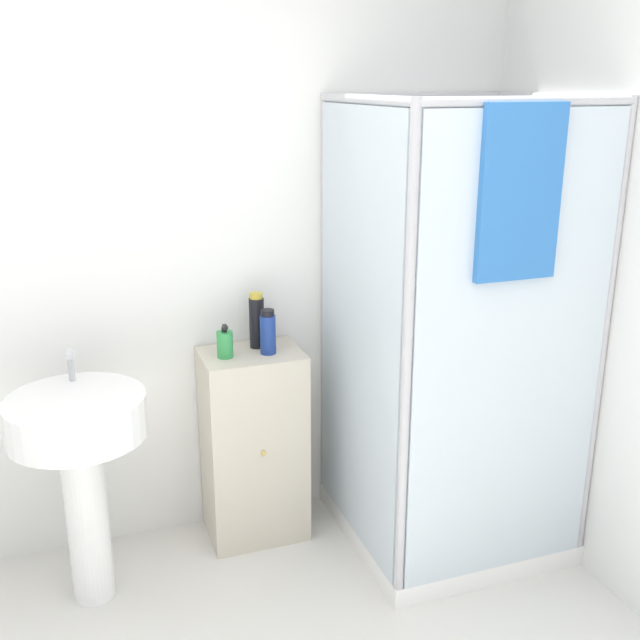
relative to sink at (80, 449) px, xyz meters
The scene contains 7 objects.
wall_back 0.78m from the sink, 57.24° to the left, with size 6.40×0.06×2.50m, color white.
shower_enclosure 1.45m from the sink, ahead, with size 0.86×0.89×1.88m.
vanity_cabinet 0.77m from the sink, 16.74° to the left, with size 0.42×0.33×0.85m.
sink is the anchor object (origin of this frame).
soap_dispenser 0.69m from the sink, 18.22° to the left, with size 0.07×0.07×0.14m.
shampoo_bottle_tall_black 0.87m from the sink, 19.86° to the left, with size 0.06×0.06×0.24m.
shampoo_bottle_blue 0.85m from the sink, 13.22° to the left, with size 0.07×0.07×0.19m.
Camera 1 is at (-0.25, -1.33, 1.93)m, focal length 42.00 mm.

